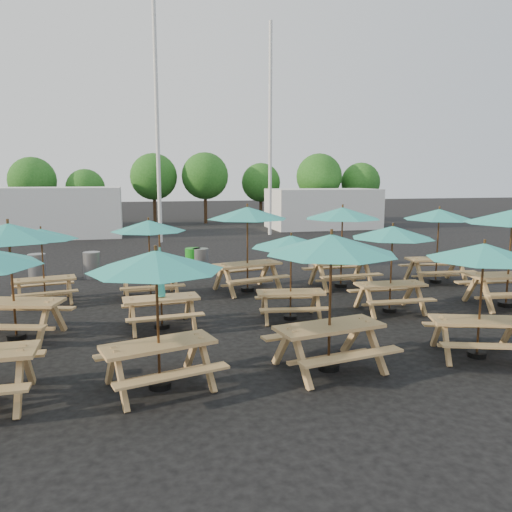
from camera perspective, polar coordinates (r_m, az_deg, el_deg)
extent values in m
plane|color=black|center=(13.24, 1.59, -5.69)|extent=(120.00, 120.00, 0.00)
cube|color=#A67D4A|center=(11.52, -25.94, -4.79)|extent=(2.06, 1.26, 0.06)
cube|color=#A67D4A|center=(12.19, -24.28, -5.45)|extent=(1.92, 0.80, 0.04)
cylinder|color=black|center=(11.70, -25.69, -8.30)|extent=(0.38, 0.38, 0.11)
cylinder|color=brown|center=(11.43, -26.09, -2.66)|extent=(0.05, 0.05, 2.46)
cone|color=teal|center=(11.28, -26.45, 2.51)|extent=(2.86, 2.86, 0.34)
cube|color=#A67D4A|center=(14.51, -23.07, -2.47)|extent=(1.68, 0.90, 0.05)
cube|color=#A67D4A|center=(13.99, -22.91, -3.93)|extent=(1.60, 0.51, 0.04)
cube|color=#A67D4A|center=(15.13, -23.09, -3.01)|extent=(1.60, 0.51, 0.04)
cylinder|color=black|center=(14.64, -22.92, -4.81)|extent=(0.32, 0.32, 0.09)
cylinder|color=brown|center=(14.45, -23.15, -1.06)|extent=(0.04, 0.04, 2.03)
cone|color=teal|center=(14.34, -23.36, 2.32)|extent=(2.23, 2.23, 0.28)
cube|color=#A67D4A|center=(8.18, -11.07, -9.89)|extent=(1.89, 1.12, 0.06)
cube|color=#A67D4A|center=(7.71, -9.46, -13.32)|extent=(1.77, 0.70, 0.04)
cube|color=#A67D4A|center=(8.86, -12.35, -10.40)|extent=(1.77, 0.70, 0.04)
cylinder|color=black|center=(8.43, -10.93, -14.26)|extent=(0.35, 0.35, 0.10)
cylinder|color=brown|center=(8.06, -11.16, -7.18)|extent=(0.04, 0.04, 2.26)
cone|color=teal|center=(7.86, -11.37, -0.49)|extent=(2.60, 2.60, 0.31)
cube|color=#A67D4A|center=(11.36, -10.78, -4.78)|extent=(1.71, 0.78, 0.06)
cube|color=#A67D4A|center=(10.84, -10.28, -6.89)|extent=(1.67, 0.36, 0.04)
cube|color=#A67D4A|center=(12.01, -11.15, -5.36)|extent=(1.67, 0.36, 0.04)
cylinder|color=black|center=(11.52, -10.69, -7.86)|extent=(0.33, 0.33, 0.09)
cylinder|color=brown|center=(11.27, -10.84, -2.91)|extent=(0.04, 0.04, 2.12)
cone|color=teal|center=(11.20, -10.89, -1.07)|extent=(0.20, 0.20, 1.38)
cube|color=#A67D4A|center=(14.31, -12.01, -1.87)|extent=(1.77, 0.79, 0.06)
cube|color=#A67D4A|center=(13.75, -11.69, -3.48)|extent=(1.74, 0.35, 0.04)
cube|color=#A67D4A|center=(14.98, -12.23, -2.48)|extent=(1.74, 0.35, 0.04)
cylinder|color=black|center=(14.44, -11.92, -4.45)|extent=(0.35, 0.35, 0.10)
cylinder|color=brown|center=(14.24, -12.06, -0.31)|extent=(0.04, 0.04, 2.20)
cone|color=teal|center=(14.12, -12.18, 3.41)|extent=(2.20, 2.20, 0.31)
cube|color=#A67D4A|center=(8.86, 8.39, -8.00)|extent=(1.99, 1.05, 0.06)
cube|color=#A67D4A|center=(8.41, 10.93, -11.20)|extent=(1.91, 0.59, 0.04)
cube|color=#A67D4A|center=(9.52, 6.09, -8.68)|extent=(1.91, 0.59, 0.04)
cylinder|color=black|center=(9.10, 8.29, -12.38)|extent=(0.38, 0.38, 0.11)
cylinder|color=brown|center=(8.74, 8.46, -5.29)|extent=(0.05, 0.05, 2.42)
cone|color=teal|center=(8.55, 8.62, 1.37)|extent=(2.63, 2.63, 0.34)
cube|color=#A67D4A|center=(11.88, 3.97, -4.17)|extent=(1.67, 0.85, 0.05)
cube|color=#A67D4A|center=(11.39, 4.43, -6.09)|extent=(1.60, 0.46, 0.04)
cube|color=#A67D4A|center=(12.50, 3.53, -4.71)|extent=(1.60, 0.46, 0.04)
cylinder|color=black|center=(12.03, 3.94, -7.00)|extent=(0.32, 0.32, 0.09)
cylinder|color=brown|center=(11.81, 3.99, -2.46)|extent=(0.04, 0.04, 2.03)
cone|color=teal|center=(11.67, 4.04, 1.67)|extent=(2.18, 2.18, 0.28)
cube|color=#A67D4A|center=(14.75, -0.98, -0.94)|extent=(2.11, 1.25, 0.07)
cube|color=#A67D4A|center=(14.18, 0.39, -2.65)|extent=(1.98, 0.77, 0.04)
cube|color=#A67D4A|center=(15.44, -2.24, -1.70)|extent=(1.98, 0.77, 0.04)
cylinder|color=black|center=(14.90, -0.97, -3.81)|extent=(0.40, 0.40, 0.11)
cylinder|color=brown|center=(14.68, -0.99, 0.80)|extent=(0.05, 0.05, 2.53)
cone|color=teal|center=(14.57, -1.00, 4.95)|extent=(2.90, 2.90, 0.35)
cube|color=#A67D4A|center=(10.27, 24.14, -6.77)|extent=(1.83, 1.18, 0.06)
cube|color=#A67D4A|center=(9.79, 25.26, -9.29)|extent=(1.69, 0.78, 0.04)
cube|color=#A67D4A|center=(10.92, 22.96, -7.29)|extent=(1.69, 0.78, 0.04)
cylinder|color=black|center=(10.46, 23.91, -10.23)|extent=(0.34, 0.34, 0.09)
cylinder|color=brown|center=(10.18, 24.28, -4.66)|extent=(0.04, 0.04, 2.18)
cone|color=teal|center=(10.02, 24.62, 0.48)|extent=(2.60, 2.60, 0.30)
cube|color=#A67D4A|center=(12.94, 15.12, -3.15)|extent=(1.75, 0.75, 0.06)
cube|color=#A67D4A|center=(12.45, 16.35, -4.97)|extent=(1.72, 0.32, 0.04)
cube|color=#A67D4A|center=(13.55, 13.89, -3.75)|extent=(1.72, 0.32, 0.04)
cylinder|color=black|center=(13.09, 15.00, -5.96)|extent=(0.34, 0.34, 0.10)
cylinder|color=brown|center=(12.86, 15.19, -1.44)|extent=(0.04, 0.04, 2.19)
cone|color=teal|center=(12.73, 15.36, 2.65)|extent=(2.16, 2.16, 0.30)
cube|color=#A67D4A|center=(15.53, 9.72, -0.62)|extent=(1.97, 0.82, 0.06)
cube|color=#A67D4A|center=(14.96, 10.87, -2.24)|extent=(1.95, 0.34, 0.04)
cube|color=#A67D4A|center=(16.21, 8.60, -1.31)|extent=(1.95, 0.34, 0.04)
cylinder|color=black|center=(15.67, 9.65, -3.31)|extent=(0.39, 0.39, 0.11)
cylinder|color=brown|center=(15.46, 9.76, 0.99)|extent=(0.05, 0.05, 2.48)
cone|color=teal|center=(15.35, 9.87, 4.86)|extent=(2.41, 2.41, 0.35)
cube|color=#A67D4A|center=(14.57, 26.86, -1.99)|extent=(2.09, 1.03, 0.07)
cube|color=#A67D4A|center=(15.23, 25.25, -2.68)|extent=(2.03, 0.54, 0.04)
cylinder|color=black|center=(14.72, 26.64, -4.93)|extent=(0.40, 0.40, 0.11)
cylinder|color=brown|center=(14.50, 26.98, -0.21)|extent=(0.05, 0.05, 2.57)
cube|color=#A67D4A|center=(16.97, 19.95, -0.33)|extent=(1.94, 0.93, 0.06)
cube|color=#A67D4A|center=(16.42, 21.01, -1.75)|extent=(1.89, 0.46, 0.04)
cube|color=#A67D4A|center=(17.61, 18.87, -0.94)|extent=(1.89, 0.46, 0.04)
cylinder|color=black|center=(17.09, 19.83, -2.70)|extent=(0.37, 0.37, 0.10)
cylinder|color=brown|center=(16.91, 20.03, 1.10)|extent=(0.05, 0.05, 2.39)
cone|color=teal|center=(16.81, 20.21, 4.50)|extent=(2.47, 2.47, 0.33)
cylinder|color=gray|center=(17.76, -23.73, -1.21)|extent=(0.55, 0.55, 0.89)
cylinder|color=gray|center=(17.57, -18.24, -1.00)|extent=(0.55, 0.55, 0.89)
cylinder|color=#198C1C|center=(17.73, -7.20, -0.54)|extent=(0.55, 0.55, 0.89)
cylinder|color=gray|center=(17.62, -6.33, -0.58)|extent=(0.55, 0.55, 0.89)
cylinder|color=gray|center=(18.93, 6.87, 0.08)|extent=(0.55, 0.55, 0.89)
cylinder|color=#198C1C|center=(19.31, 9.44, 0.19)|extent=(0.55, 0.55, 0.89)
cylinder|color=silver|center=(26.50, -11.22, 14.54)|extent=(0.20, 0.20, 12.00)
cylinder|color=silver|center=(29.55, 1.64, 14.10)|extent=(0.20, 0.20, 12.00)
cube|color=silver|center=(30.73, -22.64, 4.64)|extent=(8.00, 4.00, 2.80)
cube|color=silver|center=(33.79, 7.60, 5.41)|extent=(7.00, 4.00, 2.60)
cylinder|color=#382314|center=(36.84, -23.98, 4.64)|extent=(0.24, 0.24, 2.14)
sphere|color=#1E5919|center=(36.77, -24.19, 7.89)|extent=(3.11, 3.11, 3.11)
cylinder|color=#382314|center=(36.18, -18.78, 4.59)|extent=(0.24, 0.24, 1.78)
sphere|color=#1E5919|center=(36.11, -18.92, 7.35)|extent=(2.59, 2.59, 2.59)
cylinder|color=#382314|center=(37.15, -11.50, 5.40)|extent=(0.24, 0.24, 2.31)
sphere|color=#1E5919|center=(37.09, -11.61, 8.88)|extent=(3.36, 3.36, 3.36)
cylinder|color=#382314|center=(37.04, -5.79, 5.55)|extent=(0.24, 0.24, 2.35)
sphere|color=#1E5919|center=(36.98, -5.85, 9.10)|extent=(3.41, 3.41, 3.41)
cylinder|color=#382314|center=(38.33, 0.56, 5.46)|extent=(0.24, 0.24, 2.02)
sphere|color=#1E5919|center=(38.26, 0.56, 8.41)|extent=(2.94, 2.94, 2.94)
cylinder|color=#382314|center=(37.86, 7.16, 5.58)|extent=(0.24, 0.24, 2.32)
sphere|color=#1E5919|center=(37.80, 7.22, 9.02)|extent=(3.38, 3.38, 3.38)
cylinder|color=#382314|center=(39.25, 11.78, 5.37)|extent=(0.24, 0.24, 2.03)
sphere|color=#1E5919|center=(39.19, 11.87, 8.26)|extent=(2.95, 2.95, 2.95)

